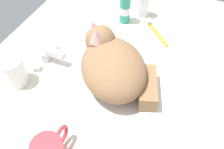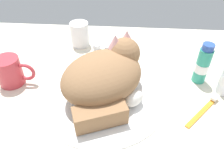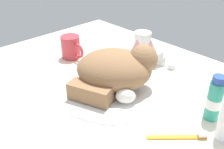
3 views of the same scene
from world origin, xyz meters
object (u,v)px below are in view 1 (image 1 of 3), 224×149
object	(u,v)px
toothpaste_bottle	(125,7)
mouthwash_bottle	(144,3)
toothbrush	(155,31)
cat	(113,65)
faucet	(47,55)
rinse_cup	(14,72)

from	to	relation	value
toothpaste_bottle	mouthwash_bottle	xyz separation A→B (cm)	(5.89, -4.74, -0.31)
toothpaste_bottle	toothbrush	bearing A→B (deg)	-95.03
cat	faucet	bearing A→B (deg)	92.42
toothbrush	toothpaste_bottle	bearing A→B (deg)	84.97
faucet	rinse_cup	xyz separation A→B (cm)	(-11.00, 3.35, 2.14)
rinse_cup	toothpaste_bottle	world-z (taller)	toothpaste_bottle
cat	rinse_cup	size ratio (longest dim) A/B	3.27
faucet	toothbrush	world-z (taller)	faucet
cat	toothbrush	world-z (taller)	cat
faucet	mouthwash_bottle	bearing A→B (deg)	-29.11
faucet	toothpaste_bottle	size ratio (longest dim) A/B	0.97
mouthwash_bottle	toothpaste_bottle	bearing A→B (deg)	141.14
toothpaste_bottle	mouthwash_bottle	world-z (taller)	toothpaste_bottle
mouthwash_bottle	faucet	bearing A→B (deg)	150.89
cat	mouthwash_bottle	size ratio (longest dim) A/B	2.38
rinse_cup	toothpaste_bottle	size ratio (longest dim) A/B	0.69
faucet	mouthwash_bottle	distance (cm)	38.92
rinse_cup	cat	bearing A→B (deg)	-64.85
faucet	rinse_cup	distance (cm)	11.70
cat	toothpaste_bottle	bearing A→B (deg)	16.36
cat	toothbrush	size ratio (longest dim) A/B	2.49
cat	toothbrush	bearing A→B (deg)	-9.16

